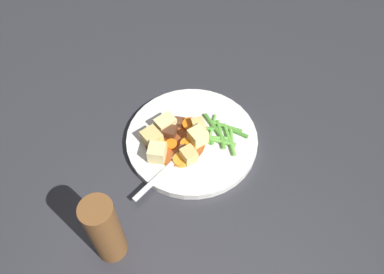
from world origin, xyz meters
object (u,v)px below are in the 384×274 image
(carrot_slice_4, at_px, (190,125))
(meat_chunk_2, at_px, (177,122))
(carrot_slice_1, at_px, (188,145))
(carrot_slice_3, at_px, (181,160))
(carrot_slice_2, at_px, (154,147))
(potato_chunk_1, at_px, (165,124))
(carrot_slice_0, at_px, (171,144))
(fork, at_px, (168,168))
(meat_chunk_0, at_px, (184,150))
(meat_chunk_1, at_px, (168,133))
(pepper_mill, at_px, (105,230))
(potato_chunk_2, at_px, (198,137))
(potato_chunk_0, at_px, (198,126))
(dinner_plate, at_px, (192,139))
(potato_chunk_4, at_px, (152,137))
(potato_chunk_3, at_px, (190,155))
(potato_chunk_5, at_px, (157,153))
(carrot_slice_5, at_px, (162,147))

(carrot_slice_4, bearing_deg, meat_chunk_2, -5.87)
(carrot_slice_1, xyz_separation_m, carrot_slice_3, (0.01, 0.04, -0.00))
(carrot_slice_2, height_order, carrot_slice_3, carrot_slice_2)
(carrot_slice_3, bearing_deg, carrot_slice_4, -94.67)
(carrot_slice_3, height_order, potato_chunk_1, potato_chunk_1)
(carrot_slice_3, bearing_deg, carrot_slice_0, -53.66)
(potato_chunk_1, bearing_deg, carrot_slice_4, -170.53)
(carrot_slice_4, height_order, fork, carrot_slice_4)
(potato_chunk_1, height_order, meat_chunk_0, potato_chunk_1)
(carrot_slice_2, xyz_separation_m, meat_chunk_0, (-0.06, 0.00, 0.00))
(meat_chunk_1, relative_size, pepper_mill, 0.21)
(potato_chunk_2, bearing_deg, potato_chunk_0, -86.75)
(carrot_slice_4, bearing_deg, carrot_slice_0, 58.85)
(carrot_slice_1, xyz_separation_m, potato_chunk_1, (0.05, -0.04, 0.01))
(dinner_plate, xyz_separation_m, carrot_slice_1, (0.01, 0.03, 0.01))
(potato_chunk_2, distance_m, potato_chunk_4, 0.10)
(potato_chunk_0, distance_m, potato_chunk_2, 0.03)
(dinner_plate, xyz_separation_m, meat_chunk_2, (0.04, -0.03, 0.02))
(potato_chunk_3, relative_size, fork, 0.19)
(potato_chunk_4, distance_m, fork, 0.08)
(potato_chunk_2, relative_size, fork, 0.23)
(carrot_slice_4, relative_size, meat_chunk_2, 1.50)
(carrot_slice_2, relative_size, meat_chunk_2, 1.12)
(dinner_plate, relative_size, potato_chunk_5, 8.14)
(meat_chunk_0, bearing_deg, potato_chunk_0, -111.61)
(meat_chunk_2, bearing_deg, potato_chunk_3, 114.35)
(meat_chunk_2, height_order, pepper_mill, pepper_mill)
(carrot_slice_4, relative_size, carrot_slice_5, 1.28)
(carrot_slice_5, xyz_separation_m, pepper_mill, (0.05, 0.21, 0.06))
(carrot_slice_0, height_order, meat_chunk_1, meat_chunk_1)
(meat_chunk_1, bearing_deg, meat_chunk_0, 136.06)
(carrot_slice_2, distance_m, fork, 0.06)
(dinner_plate, distance_m, meat_chunk_1, 0.05)
(potato_chunk_3, relative_size, meat_chunk_1, 0.87)
(potato_chunk_2, bearing_deg, meat_chunk_0, 49.63)
(fork, height_order, pepper_mill, pepper_mill)
(potato_chunk_2, relative_size, pepper_mill, 0.23)
(carrot_slice_2, height_order, meat_chunk_1, meat_chunk_1)
(potato_chunk_0, bearing_deg, pepper_mill, 65.01)
(potato_chunk_2, height_order, fork, potato_chunk_2)
(potato_chunk_0, relative_size, potato_chunk_3, 1.02)
(carrot_slice_4, height_order, potato_chunk_5, potato_chunk_5)
(carrot_slice_5, relative_size, potato_chunk_1, 0.64)
(carrot_slice_0, xyz_separation_m, potato_chunk_1, (0.02, -0.05, 0.01))
(meat_chunk_1, xyz_separation_m, pepper_mill, (0.06, 0.24, 0.05))
(potato_chunk_1, bearing_deg, potato_chunk_5, 86.95)
(meat_chunk_0, bearing_deg, carrot_slice_2, -2.05)
(meat_chunk_2, bearing_deg, pepper_mill, 74.38)
(potato_chunk_5, bearing_deg, potato_chunk_3, -177.36)
(carrot_slice_1, relative_size, potato_chunk_4, 0.87)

